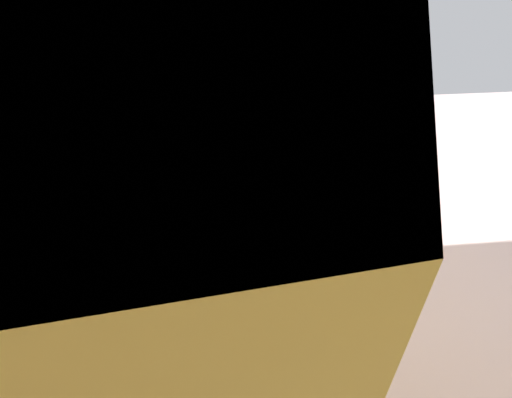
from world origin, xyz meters
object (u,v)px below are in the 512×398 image
oven_range (226,130)px  kettle (229,103)px  microwave (219,175)px  bowl (245,269)px

oven_range → kettle: 0.86m
microwave → kettle: microwave is taller
microwave → bowl: bearing=-170.0°
microwave → bowl: 0.48m
oven_range → bowl: bearing=-179.5°
oven_range → kettle: bearing=-178.4°
microwave → oven_range: bearing=-2.1°
microwave → kettle: size_ratio=2.82×
kettle → microwave: bearing=175.2°
bowl → kettle: 1.41m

